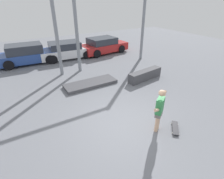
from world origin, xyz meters
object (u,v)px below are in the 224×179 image
(skateboarder, at_px, (159,109))
(manual_pad, at_px, (91,84))
(skateboard, at_px, (175,128))
(parked_car_white, at_px, (67,50))
(parked_car_blue, at_px, (27,54))
(parked_car_red, at_px, (103,45))
(grind_box, at_px, (145,75))

(skateboarder, distance_m, manual_pad, 4.62)
(skateboarder, distance_m, skateboard, 1.07)
(skateboarder, height_order, manual_pad, skateboarder)
(parked_car_white, bearing_deg, skateboard, -81.79)
(parked_car_blue, distance_m, parked_car_red, 5.91)
(skateboarder, xyz_separation_m, manual_pad, (-0.53, 4.52, -0.81))
(skateboard, relative_size, parked_car_white, 0.17)
(skateboarder, relative_size, grind_box, 0.71)
(manual_pad, bearing_deg, skateboarder, -83.38)
(parked_car_white, xyz_separation_m, parked_car_red, (3.11, -0.20, 0.02))
(skateboard, bearing_deg, manual_pad, 58.35)
(skateboarder, height_order, skateboard, skateboarder)
(skateboarder, xyz_separation_m, grind_box, (2.49, 3.61, -0.62))
(skateboard, relative_size, parked_car_red, 0.17)
(skateboarder, relative_size, parked_car_white, 0.38)
(skateboarder, distance_m, grind_box, 4.43)
(parked_car_blue, xyz_separation_m, parked_car_red, (5.90, -0.34, -0.04))
(grind_box, bearing_deg, skateboarder, -124.62)
(skateboarder, xyz_separation_m, skateboard, (0.60, -0.33, -0.83))
(skateboarder, bearing_deg, grind_box, 23.50)
(parked_car_blue, bearing_deg, grind_box, -47.23)
(parked_car_red, bearing_deg, skateboarder, -112.86)
(manual_pad, bearing_deg, skateboard, -76.95)
(skateboard, xyz_separation_m, parked_car_red, (2.43, 10.01, 0.56))
(manual_pad, height_order, parked_car_white, parked_car_white)
(skateboarder, relative_size, parked_car_red, 0.39)
(manual_pad, distance_m, parked_car_white, 5.40)
(parked_car_white, bearing_deg, parked_car_red, 0.66)
(skateboard, relative_size, parked_car_blue, 0.16)
(grind_box, bearing_deg, skateboard, -115.66)
(parked_car_blue, bearing_deg, parked_car_white, -0.10)
(manual_pad, relative_size, parked_car_blue, 0.66)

